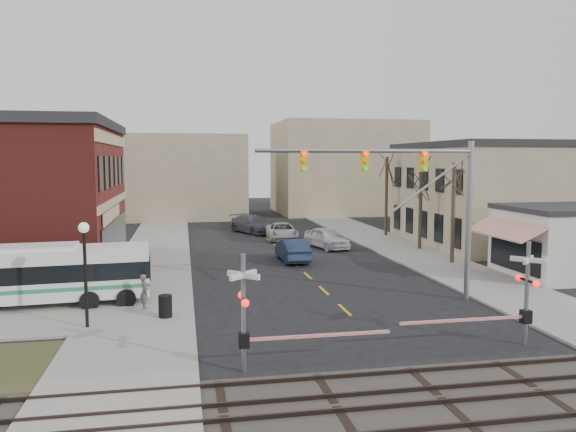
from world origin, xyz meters
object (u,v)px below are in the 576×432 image
at_px(pedestrian_near, 144,291).
at_px(pedestrian_far, 132,273).
at_px(car_a, 327,238).
at_px(car_d, 253,224).
at_px(transit_bus, 29,275).
at_px(traffic_signal_mast, 414,186).
at_px(rr_crossing_west, 256,314).
at_px(car_c, 282,232).
at_px(trash_bin, 165,306).
at_px(rr_crossing_east, 517,295).
at_px(car_b, 292,250).
at_px(street_lamp, 85,253).

xyz_separation_m(pedestrian_near, pedestrian_far, (-1.00, 5.04, -0.07)).
height_order(car_a, pedestrian_far, car_a).
height_order(car_d, pedestrian_far, car_d).
height_order(transit_bus, car_a, transit_bus).
distance_m(transit_bus, traffic_signal_mast, 19.00).
relative_size(rr_crossing_west, car_c, 1.04).
distance_m(transit_bus, trash_bin, 7.22).
xyz_separation_m(rr_crossing_east, car_b, (-4.96, 19.05, -1.18)).
distance_m(rr_crossing_west, pedestrian_near, 9.46).
bearing_deg(trash_bin, car_b, 57.55).
relative_size(rr_crossing_east, car_a, 1.15).
xyz_separation_m(rr_crossing_east, car_d, (-5.82, 34.65, -1.12)).
bearing_deg(rr_crossing_west, car_d, 83.16).
relative_size(rr_crossing_east, car_d, 0.96).
xyz_separation_m(transit_bus, traffic_signal_mast, (18.40, -2.27, 4.16)).
bearing_deg(pedestrian_near, car_d, -30.05).
bearing_deg(rr_crossing_east, street_lamp, 162.88).
xyz_separation_m(transit_bus, rr_crossing_east, (19.68, -9.13, 0.34)).
bearing_deg(transit_bus, rr_crossing_east, -24.90).
distance_m(trash_bin, car_c, 25.27).
height_order(transit_bus, trash_bin, transit_bus).
relative_size(rr_crossing_west, car_b, 1.17).
bearing_deg(transit_bus, car_d, 61.48).
distance_m(trash_bin, car_b, 15.48).
height_order(transit_bus, pedestrian_far, transit_bus).
bearing_deg(trash_bin, pedestrian_far, 106.70).
distance_m(street_lamp, trash_bin, 4.23).
bearing_deg(car_a, traffic_signal_mast, -106.20).
bearing_deg(street_lamp, transit_bus, 128.58).
height_order(traffic_signal_mast, pedestrian_near, traffic_signal_mast).
distance_m(rr_crossing_east, trash_bin, 14.62).
bearing_deg(pedestrian_far, pedestrian_near, -112.66).
height_order(trash_bin, pedestrian_near, pedestrian_near).
bearing_deg(car_c, rr_crossing_east, -79.26).
distance_m(traffic_signal_mast, car_b, 13.67).
bearing_deg(traffic_signal_mast, rr_crossing_west, -138.86).
distance_m(rr_crossing_east, pedestrian_near, 16.20).
bearing_deg(transit_bus, car_b, 33.97).
bearing_deg(car_c, trash_bin, -108.57).
height_order(trash_bin, car_d, car_d).
distance_m(rr_crossing_east, car_b, 19.72).
height_order(rr_crossing_west, trash_bin, rr_crossing_west).
bearing_deg(transit_bus, pedestrian_far, 38.47).
height_order(car_a, car_d, car_d).
bearing_deg(street_lamp, car_b, 50.64).
relative_size(trash_bin, car_a, 0.20).
bearing_deg(transit_bus, car_a, 39.19).
height_order(rr_crossing_east, pedestrian_near, rr_crossing_east).
relative_size(car_b, car_c, 0.89).
height_order(car_a, car_c, car_a).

